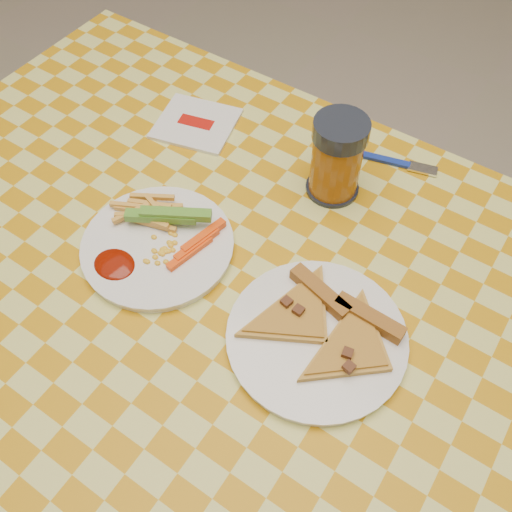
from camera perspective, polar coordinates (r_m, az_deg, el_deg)
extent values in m
plane|color=#BEAD99|center=(1.52, -1.65, -18.67)|extent=(8.00, 8.00, 0.00)
cylinder|color=silver|center=(1.53, -11.43, 7.25)|extent=(0.06, 0.06, 0.71)
cube|color=brown|center=(0.85, -2.80, -4.04)|extent=(1.20, 0.80, 0.04)
cylinder|color=white|center=(0.87, -9.78, 0.93)|extent=(0.30, 0.30, 0.01)
cylinder|color=white|center=(0.78, 6.06, -8.19)|extent=(0.29, 0.29, 0.01)
cube|color=#256810|center=(0.87, -8.77, 4.05)|extent=(0.11, 0.09, 0.02)
cube|color=#F9470B|center=(0.85, -5.94, 1.14)|extent=(0.07, 0.09, 0.02)
ellipsoid|color=#6E0F02|center=(0.86, -13.96, -0.85)|extent=(0.06, 0.05, 0.01)
cube|color=#9D5A23|center=(0.80, 6.41, -3.65)|extent=(0.10, 0.04, 0.02)
cube|color=#9D5A23|center=(0.79, 11.26, -6.13)|extent=(0.10, 0.02, 0.02)
cylinder|color=black|center=(0.95, 7.61, 6.80)|extent=(0.09, 0.09, 0.01)
cylinder|color=#8D4A0F|center=(0.91, 7.98, 9.07)|extent=(0.08, 0.08, 0.11)
cylinder|color=black|center=(0.86, 8.51, 12.33)|extent=(0.09, 0.09, 0.03)
cube|color=white|center=(1.06, -6.01, 13.04)|extent=(0.16, 0.16, 0.01)
cube|color=#B5110A|center=(1.06, -6.03, 13.19)|extent=(0.07, 0.04, 0.00)
cube|color=navy|center=(1.01, 12.16, 9.53)|extent=(0.11, 0.04, 0.01)
cube|color=silver|center=(1.01, 16.32, 8.38)|extent=(0.05, 0.03, 0.00)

